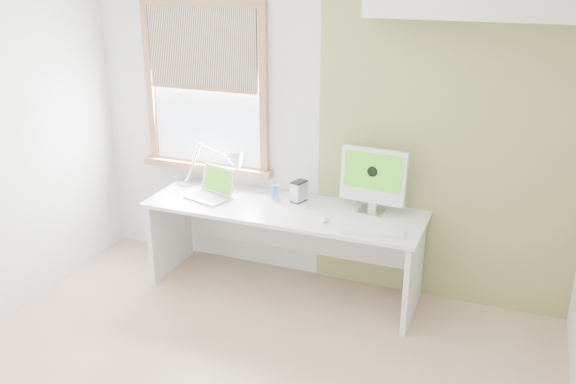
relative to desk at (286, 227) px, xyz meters
The scene contains 11 objects.
room 1.64m from the desk, 83.37° to the right, with size 4.04×3.54×2.64m.
accent_wall 1.43m from the desk, 14.29° to the left, with size 2.00×0.02×2.60m, color #939854.
window 1.34m from the desk, 161.95° to the left, with size 1.20×0.14×1.42m.
desk is the anchor object (origin of this frame).
desk_lamp 0.76m from the desk, 161.73° to the left, with size 0.68×0.32×0.37m.
laptop 0.68m from the desk, behind, with size 0.41×0.36×0.24m.
phone_dock 0.27m from the desk, 153.00° to the left, with size 0.08×0.08×0.14m.
external_drive 0.31m from the desk, 58.54° to the left, with size 0.12×0.15×0.17m.
imac 0.83m from the desk, ahead, with size 0.52×0.18×0.50m.
keyboard 0.84m from the desk, 19.82° to the right, with size 0.47×0.19×0.02m.
mouse 0.48m from the desk, 28.07° to the right, with size 0.05×0.09×0.03m, color white.
Camera 1 is at (1.50, -2.81, 2.57)m, focal length 38.74 mm.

